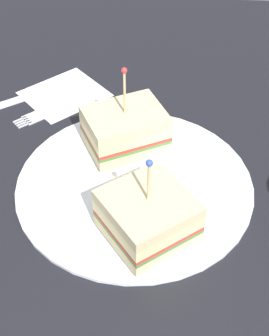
# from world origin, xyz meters

# --- Properties ---
(ground_plane) EXTENTS (1.02, 1.02, 0.02)m
(ground_plane) POSITION_xyz_m (0.00, 0.00, -0.01)
(ground_plane) COLOR black
(plate) EXTENTS (0.27, 0.27, 0.01)m
(plate) POSITION_xyz_m (0.00, 0.00, 0.00)
(plate) COLOR white
(plate) RESTS_ON ground_plane
(sandwich_half_front) EXTENTS (0.11, 0.11, 0.10)m
(sandwich_half_front) POSITION_xyz_m (0.02, -0.07, 0.03)
(sandwich_half_front) COLOR beige
(sandwich_half_front) RESTS_ON plate
(sandwich_half_back) EXTENTS (0.11, 0.10, 0.11)m
(sandwich_half_back) POSITION_xyz_m (-0.02, 0.06, 0.03)
(sandwich_half_back) COLOR beige
(sandwich_half_back) RESTS_ON plate
(napkin) EXTENTS (0.14, 0.14, 0.00)m
(napkin) POSITION_xyz_m (-0.11, 0.18, 0.00)
(napkin) COLOR white
(napkin) RESTS_ON ground_plane
(fork) EXTENTS (0.10, 0.09, 0.00)m
(fork) POSITION_xyz_m (-0.13, 0.13, 0.00)
(fork) COLOR silver
(fork) RESTS_ON ground_plane
(knife) EXTENTS (0.12, 0.09, 0.00)m
(knife) POSITION_xyz_m (-0.15, 0.17, 0.00)
(knife) COLOR silver
(knife) RESTS_ON ground_plane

